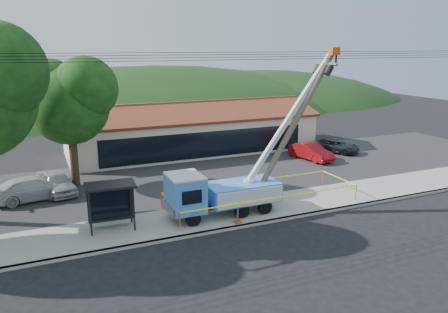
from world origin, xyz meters
name	(u,v)px	position (x,y,z in m)	size (l,w,h in m)	color
ground	(252,245)	(0.00, 0.00, 0.00)	(120.00, 120.00, 0.00)	black
curb	(234,228)	(0.00, 2.10, 0.07)	(60.00, 0.25, 0.15)	#A2A198
sidewalk	(220,215)	(0.00, 4.00, 0.07)	(60.00, 4.00, 0.15)	#A2A198
parking_lot	(177,178)	(0.00, 12.00, 0.05)	(60.00, 12.00, 0.10)	#28282B
strip_mall	(191,131)	(4.00, 19.98, 1.88)	(22.50, 8.53, 4.67)	beige
tree_lot	(69,98)	(-7.00, 13.00, 6.21)	(6.30, 5.60, 8.94)	#332316
hill_center	(156,104)	(10.00, 55.00, 0.00)	(89.60, 64.00, 32.00)	#163513
hill_east	(259,98)	(30.00, 55.00, 0.00)	(72.80, 52.00, 26.00)	#163513
utility_truck	(222,190)	(0.10, 4.02, 1.60)	(10.57, 3.51, 9.32)	black
leaning_pole	(295,122)	(4.74, 3.88, 5.16)	(5.80, 1.97, 9.26)	brown
bus_shelter	(110,195)	(-5.99, 4.60, 1.95)	(2.67, 1.76, 2.47)	black
caution_tape	(262,192)	(2.96, 4.50, 0.91)	(11.59, 3.51, 1.01)	#F2440D
car_silver	(57,194)	(-8.33, 11.91, 0.00)	(1.74, 4.31, 1.47)	#B1B4B9
car_red	(310,161)	(12.07, 12.48, 0.00)	(1.49, 4.27, 1.41)	maroon
car_white	(35,201)	(-9.68, 11.20, 0.00)	(2.05, 5.04, 1.46)	silver
car_dark	(335,153)	(15.71, 13.80, 0.00)	(1.95, 4.22, 1.17)	black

